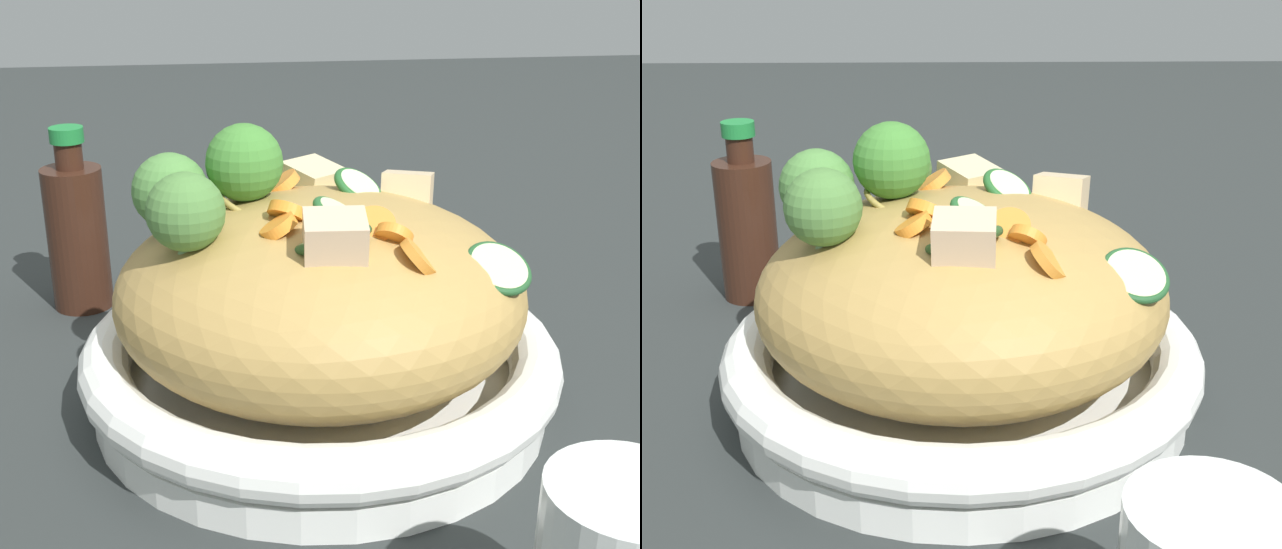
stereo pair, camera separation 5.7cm
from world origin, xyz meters
The scene contains 8 objects.
ground_plane centered at (0.00, 0.00, 0.00)m, with size 3.00×3.00×0.00m, color #2A2F2E.
serving_bowl centered at (0.00, 0.00, 0.03)m, with size 0.32×0.32×0.06m.
noodle_heap centered at (0.00, 0.00, 0.08)m, with size 0.27×0.27×0.12m.
broccoli_florets centered at (0.07, -0.02, 0.15)m, with size 0.11×0.18×0.08m.
carrot_coins centered at (0.00, 0.02, 0.14)m, with size 0.10×0.16×0.03m.
zucchini_slices centered at (-0.03, 0.03, 0.13)m, with size 0.16×0.16×0.05m.
chicken_chunks centered at (-0.02, -0.04, 0.13)m, with size 0.11×0.21×0.05m.
soy_sauce_bottle centered at (0.18, -0.19, 0.07)m, with size 0.05×0.05×0.15m.
Camera 1 is at (0.07, 0.53, 0.31)m, focal length 49.65 mm.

